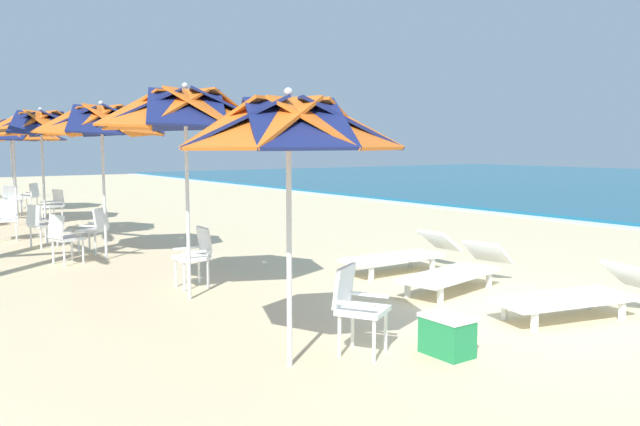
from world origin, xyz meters
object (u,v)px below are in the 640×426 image
at_px(sun_lounger_3, 402,255).
at_px(beach_umbrella_1, 186,112).
at_px(beach_umbrella_4, 13,131).
at_px(plastic_chair_9, 12,198).
at_px(plastic_chair_11, 30,195).
at_px(sun_lounger_2, 458,270).
at_px(beach_umbrella_0, 288,127).
at_px(plastic_chair_0, 356,304).
at_px(plastic_chair_3, 64,236).
at_px(beach_umbrella_2, 102,122).
at_px(plastic_chair_2, 95,227).
at_px(plastic_chair_1, 196,253).
at_px(cooler_box, 447,335).
at_px(plastic_chair_7, 54,204).
at_px(beach_umbrella_5, 10,132).
at_px(sun_lounger_1, 578,295).
at_px(plastic_chair_4, 7,217).
at_px(plastic_chair_5, 40,223).
at_px(beach_umbrella_3, 41,125).

bearing_deg(sun_lounger_3, beach_umbrella_1, -94.31).
bearing_deg(beach_umbrella_4, plastic_chair_9, 172.75).
height_order(plastic_chair_9, plastic_chair_11, same).
bearing_deg(sun_lounger_2, beach_umbrella_0, -70.96).
height_order(plastic_chair_0, plastic_chair_3, same).
bearing_deg(sun_lounger_2, beach_umbrella_2, -148.09).
bearing_deg(plastic_chair_2, plastic_chair_9, -179.60).
xyz_separation_m(plastic_chair_1, cooler_box, (4.17, 0.75, -0.30)).
bearing_deg(plastic_chair_7, beach_umbrella_5, -172.56).
relative_size(plastic_chair_0, plastic_chair_2, 1.00).
bearing_deg(sun_lounger_1, plastic_chair_4, -157.71).
distance_m(plastic_chair_11, cooler_box, 17.07).
height_order(beach_umbrella_0, plastic_chair_1, beach_umbrella_0).
height_order(plastic_chair_2, beach_umbrella_5, beach_umbrella_5).
bearing_deg(beach_umbrella_0, plastic_chair_5, -177.55).
bearing_deg(plastic_chair_2, beach_umbrella_5, 179.42).
bearing_deg(plastic_chair_11, sun_lounger_3, 11.93).
bearing_deg(sun_lounger_3, sun_lounger_1, -3.40).
height_order(plastic_chair_7, sun_lounger_2, plastic_chair_7).
relative_size(beach_umbrella_2, sun_lounger_2, 1.26).
bearing_deg(plastic_chair_7, plastic_chair_3, -11.32).
bearing_deg(sun_lounger_1, beach_umbrella_3, -159.69).
bearing_deg(plastic_chair_5, plastic_chair_4, -166.03).
distance_m(beach_umbrella_2, plastic_chair_4, 4.21).
distance_m(plastic_chair_1, beach_umbrella_5, 12.73).
distance_m(beach_umbrella_3, sun_lounger_2, 9.34).
xyz_separation_m(beach_umbrella_1, plastic_chair_7, (-9.93, 0.54, -1.97)).
relative_size(beach_umbrella_5, sun_lounger_3, 1.30).
bearing_deg(plastic_chair_3, plastic_chair_2, 137.62).
bearing_deg(plastic_chair_9, beach_umbrella_2, 0.17).
relative_size(plastic_chair_2, plastic_chair_11, 1.00).
bearing_deg(beach_umbrella_3, beach_umbrella_0, 0.53).
relative_size(beach_umbrella_4, cooler_box, 5.52).
bearing_deg(plastic_chair_11, sun_lounger_1, 9.07).
bearing_deg(beach_umbrella_1, plastic_chair_3, -168.34).
distance_m(plastic_chair_3, plastic_chair_9, 9.04).
bearing_deg(plastic_chair_11, beach_umbrella_5, -59.58).
height_order(beach_umbrella_5, plastic_chair_11, beach_umbrella_5).
distance_m(plastic_chair_0, beach_umbrella_2, 6.93).
distance_m(plastic_chair_1, sun_lounger_2, 3.73).
relative_size(plastic_chair_0, plastic_chair_5, 1.00).
distance_m(beach_umbrella_2, cooler_box, 7.61).
relative_size(plastic_chair_3, cooler_box, 1.73).
xyz_separation_m(beach_umbrella_3, plastic_chair_11, (-6.89, 1.03, -1.96)).
bearing_deg(sun_lounger_2, plastic_chair_3, -142.38).
bearing_deg(plastic_chair_0, sun_lounger_3, 131.27).
xyz_separation_m(plastic_chair_2, beach_umbrella_3, (-2.22, -0.41, 1.96)).
distance_m(plastic_chair_5, beach_umbrella_5, 7.75).
relative_size(beach_umbrella_5, sun_lounger_2, 1.26).
xyz_separation_m(beach_umbrella_0, plastic_chair_4, (-10.14, -0.74, -1.70)).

